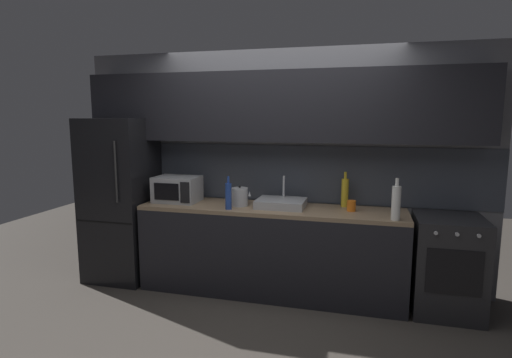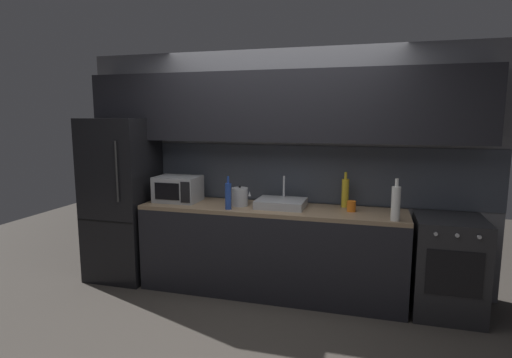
{
  "view_description": "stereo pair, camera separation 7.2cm",
  "coord_description": "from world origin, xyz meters",
  "px_view_note": "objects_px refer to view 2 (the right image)",
  "views": [
    {
      "loc": [
        0.9,
        -3.05,
        1.8
      ],
      "look_at": [
        -0.15,
        0.9,
        1.18
      ],
      "focal_mm": 28.9,
      "sensor_mm": 36.0,
      "label": 1
    },
    {
      "loc": [
        0.97,
        -3.03,
        1.8
      ],
      "look_at": [
        -0.15,
        0.9,
        1.18
      ],
      "focal_mm": 28.9,
      "sensor_mm": 36.0,
      "label": 2
    }
  ],
  "objects_px": {
    "oven_range": "(448,266)",
    "mug_orange": "(351,206)",
    "refrigerator": "(122,199)",
    "microwave": "(178,189)",
    "wine_bottle_blue": "(228,196)",
    "kettle": "(240,197)",
    "wine_bottle_yellow": "(345,192)",
    "wine_bottle_white": "(396,203)"
  },
  "relations": [
    {
      "from": "wine_bottle_yellow",
      "to": "wine_bottle_white",
      "type": "distance_m",
      "value": 0.64
    },
    {
      "from": "wine_bottle_blue",
      "to": "wine_bottle_yellow",
      "type": "height_order",
      "value": "wine_bottle_yellow"
    },
    {
      "from": "wine_bottle_blue",
      "to": "microwave",
      "type": "bearing_deg",
      "value": 161.5
    },
    {
      "from": "refrigerator",
      "to": "kettle",
      "type": "height_order",
      "value": "refrigerator"
    },
    {
      "from": "kettle",
      "to": "wine_bottle_yellow",
      "type": "bearing_deg",
      "value": 12.58
    },
    {
      "from": "microwave",
      "to": "mug_orange",
      "type": "bearing_deg",
      "value": 0.4
    },
    {
      "from": "microwave",
      "to": "wine_bottle_blue",
      "type": "distance_m",
      "value": 0.68
    },
    {
      "from": "kettle",
      "to": "wine_bottle_white",
      "type": "bearing_deg",
      "value": -7.99
    },
    {
      "from": "refrigerator",
      "to": "wine_bottle_blue",
      "type": "relative_size",
      "value": 5.44
    },
    {
      "from": "oven_range",
      "to": "mug_orange",
      "type": "bearing_deg",
      "value": 177.88
    },
    {
      "from": "refrigerator",
      "to": "microwave",
      "type": "bearing_deg",
      "value": 1.55
    },
    {
      "from": "oven_range",
      "to": "mug_orange",
      "type": "relative_size",
      "value": 8.77
    },
    {
      "from": "wine_bottle_blue",
      "to": "wine_bottle_white",
      "type": "xyz_separation_m",
      "value": [
        1.56,
        -0.03,
        0.02
      ]
    },
    {
      "from": "microwave",
      "to": "mug_orange",
      "type": "height_order",
      "value": "microwave"
    },
    {
      "from": "wine_bottle_yellow",
      "to": "wine_bottle_white",
      "type": "height_order",
      "value": "wine_bottle_white"
    },
    {
      "from": "wine_bottle_white",
      "to": "mug_orange",
      "type": "height_order",
      "value": "wine_bottle_white"
    },
    {
      "from": "refrigerator",
      "to": "oven_range",
      "type": "relative_size",
      "value": 1.98
    },
    {
      "from": "oven_range",
      "to": "microwave",
      "type": "distance_m",
      "value": 2.76
    },
    {
      "from": "refrigerator",
      "to": "microwave",
      "type": "height_order",
      "value": "refrigerator"
    },
    {
      "from": "wine_bottle_blue",
      "to": "wine_bottle_white",
      "type": "distance_m",
      "value": 1.56
    },
    {
      "from": "oven_range",
      "to": "wine_bottle_white",
      "type": "bearing_deg",
      "value": -155.46
    },
    {
      "from": "oven_range",
      "to": "wine_bottle_yellow",
      "type": "height_order",
      "value": "wine_bottle_yellow"
    },
    {
      "from": "microwave",
      "to": "mug_orange",
      "type": "relative_size",
      "value": 4.48
    },
    {
      "from": "refrigerator",
      "to": "wine_bottle_yellow",
      "type": "bearing_deg",
      "value": 5.1
    },
    {
      "from": "oven_range",
      "to": "wine_bottle_yellow",
      "type": "relative_size",
      "value": 2.54
    },
    {
      "from": "wine_bottle_yellow",
      "to": "refrigerator",
      "type": "bearing_deg",
      "value": -174.9
    },
    {
      "from": "refrigerator",
      "to": "microwave",
      "type": "relative_size",
      "value": 3.88
    },
    {
      "from": "refrigerator",
      "to": "kettle",
      "type": "bearing_deg",
      "value": -0.61
    },
    {
      "from": "wine_bottle_blue",
      "to": "kettle",
      "type": "bearing_deg",
      "value": 71.93
    },
    {
      "from": "wine_bottle_white",
      "to": "kettle",
      "type": "bearing_deg",
      "value": 172.01
    },
    {
      "from": "kettle",
      "to": "mug_orange",
      "type": "bearing_deg",
      "value": 2.38
    },
    {
      "from": "oven_range",
      "to": "microwave",
      "type": "bearing_deg",
      "value": 179.58
    },
    {
      "from": "oven_range",
      "to": "kettle",
      "type": "xyz_separation_m",
      "value": [
        -1.99,
        -0.01,
        0.54
      ]
    },
    {
      "from": "wine_bottle_yellow",
      "to": "kettle",
      "type": "bearing_deg",
      "value": -167.42
    },
    {
      "from": "mug_orange",
      "to": "oven_range",
      "type": "bearing_deg",
      "value": -2.12
    },
    {
      "from": "wine_bottle_blue",
      "to": "mug_orange",
      "type": "xyz_separation_m",
      "value": [
        1.17,
        0.23,
        -0.08
      ]
    },
    {
      "from": "kettle",
      "to": "microwave",
      "type": "bearing_deg",
      "value": 177.31
    },
    {
      "from": "microwave",
      "to": "wine_bottle_yellow",
      "type": "relative_size",
      "value": 1.3
    },
    {
      "from": "wine_bottle_white",
      "to": "mug_orange",
      "type": "bearing_deg",
      "value": 146.56
    },
    {
      "from": "oven_range",
      "to": "mug_orange",
      "type": "xyz_separation_m",
      "value": [
        -0.88,
        0.03,
        0.5
      ]
    },
    {
      "from": "refrigerator",
      "to": "wine_bottle_blue",
      "type": "xyz_separation_m",
      "value": [
        1.33,
        -0.2,
        0.14
      ]
    },
    {
      "from": "refrigerator",
      "to": "wine_bottle_white",
      "type": "relative_size",
      "value": 4.79
    }
  ]
}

